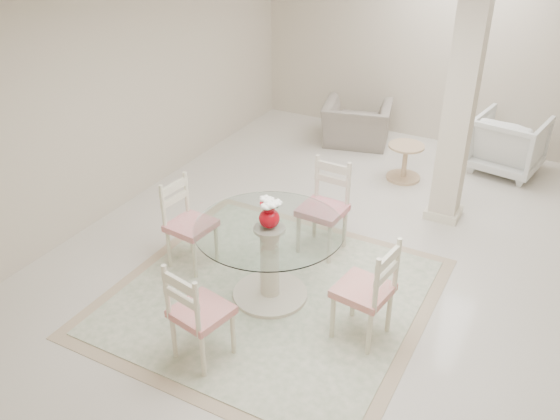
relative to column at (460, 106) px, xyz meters
The scene contains 13 objects.
ground 1.94m from the column, 111.04° to the right, with size 7.00×7.00×0.00m, color beige.
room_shell 1.48m from the column, 111.04° to the right, with size 6.02×7.02×2.71m.
column is the anchor object (origin of this frame).
area_rug 2.86m from the column, 114.63° to the right, with size 2.86×2.86×0.02m.
dining_table 2.70m from the column, 114.63° to the right, with size 1.35×1.35×0.78m.
red_vase 2.56m from the column, 114.53° to the right, with size 0.22×0.21×0.29m.
dining_chair_east 2.53m from the column, 90.91° to the right, with size 0.49×0.49×1.08m.
dining_chair_north 1.77m from the column, 126.61° to the right, with size 0.46×0.46×1.10m.
dining_chair_west 3.12m from the column, 133.29° to the right, with size 0.45×0.45×1.03m.
dining_chair_south 3.60m from the column, 109.39° to the right, with size 0.49×0.49×1.04m.
recliner_taupe 2.49m from the column, 138.62° to the left, with size 0.95×0.83×0.62m, color gray.
armchair_white 1.91m from the column, 75.67° to the left, with size 0.83×0.86×0.78m, color silver.
side_table 1.51m from the column, 135.21° to the left, with size 0.46×0.46×0.48m.
Camera 1 is at (1.64, -4.90, 3.52)m, focal length 38.00 mm.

